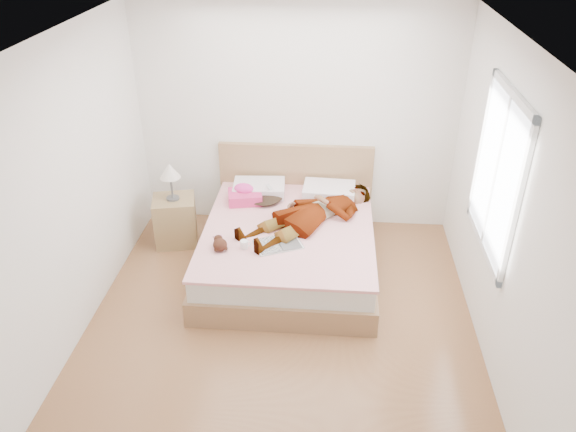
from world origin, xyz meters
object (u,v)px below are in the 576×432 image
object	(u,v)px
woman	(312,209)
nightstand	(175,217)
magazine	(278,244)
phone	(269,187)
plush_toy	(220,244)
towel	(245,195)
coffee_mug	(244,244)
bed	(289,242)

from	to	relation	value
woman	nightstand	world-z (taller)	nightstand
woman	magazine	world-z (taller)	woman
phone	nightstand	world-z (taller)	nightstand
plush_toy	nightstand	distance (m)	1.14
woman	magazine	distance (m)	0.62
woman	towel	world-z (taller)	woman
phone	coffee_mug	world-z (taller)	phone
bed	nightstand	distance (m)	1.37
plush_toy	woman	bearing A→B (deg)	36.81
bed	magazine	world-z (taller)	bed
woman	magazine	bearing A→B (deg)	-74.81
magazine	plush_toy	distance (m)	0.57
bed	towel	distance (m)	0.76
phone	coffee_mug	bearing A→B (deg)	-141.88
towel	coffee_mug	distance (m)	0.96
phone	nightstand	size ratio (longest dim) A/B	0.09
woman	towel	bearing A→B (deg)	-158.55
plush_toy	nightstand	xyz separation A→B (m)	(-0.69, 0.88, -0.24)
phone	towel	size ratio (longest dim) A/B	0.20
woman	nightstand	distance (m)	1.60
phone	coffee_mug	xyz separation A→B (m)	(-0.13, -1.01, -0.12)
coffee_mug	phone	bearing A→B (deg)	82.78
bed	towel	xyz separation A→B (m)	(-0.54, 0.44, 0.31)
phone	plush_toy	distance (m)	1.11
bed	nightstand	xyz separation A→B (m)	(-1.33, 0.33, 0.05)
towel	nightstand	size ratio (longest dim) A/B	0.42
bed	woman	bearing A→B (deg)	22.77
bed	phone	bearing A→B (deg)	118.46
bed	coffee_mug	world-z (taller)	bed
coffee_mug	nightstand	bearing A→B (deg)	137.76
bed	coffee_mug	size ratio (longest dim) A/B	18.49
nightstand	towel	bearing A→B (deg)	7.82
woman	coffee_mug	distance (m)	0.88
woman	nightstand	bearing A→B (deg)	-143.10
woman	phone	xyz separation A→B (m)	(-0.50, 0.40, 0.04)
towel	plush_toy	world-z (taller)	towel
woman	magazine	xyz separation A→B (m)	(-0.31, -0.53, -0.11)
plush_toy	magazine	bearing A→B (deg)	11.79
towel	magazine	world-z (taller)	towel
bed	magazine	size ratio (longest dim) A/B	3.92
coffee_mug	plush_toy	distance (m)	0.24
plush_toy	nightstand	world-z (taller)	nightstand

